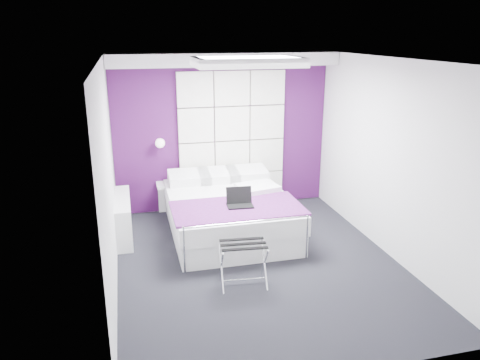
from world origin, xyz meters
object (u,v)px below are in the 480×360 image
Objects in this scene: nightstand at (170,185)px; luggage_rack at (243,264)px; bed at (229,212)px; wall_lamp at (160,143)px; radiator at (124,217)px; laptop at (239,201)px.

nightstand reaches higher than luggage_rack.
wall_lamp is at bearing 131.91° from bed.
radiator is 2.83× the size of nightstand.
radiator is at bearing -130.10° from wall_lamp.
radiator is 3.38× the size of laptop.
laptop is at bearing -57.52° from wall_lamp.
wall_lamp reaches higher than laptop.
wall_lamp is 1.35m from radiator.
luggage_rack is at bearing -96.29° from bed.
laptop reaches higher than luggage_rack.
bed is at bearing 89.08° from luggage_rack.
laptop reaches higher than nightstand.
radiator is 1.55m from bed.
luggage_rack is (1.37, -1.76, -0.03)m from radiator.
laptop is (0.94, -1.47, -0.55)m from wall_lamp.
laptop is at bearing 83.95° from luggage_rack.
wall_lamp is at bearing 111.44° from luggage_rack.
wall_lamp is 0.42× the size of laptop.
nightstand is (0.12, -0.04, -0.70)m from wall_lamp.
laptop is (0.21, 1.05, 0.40)m from luggage_rack.
bed reaches higher than radiator.
luggage_rack is at bearing -73.92° from wall_lamp.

